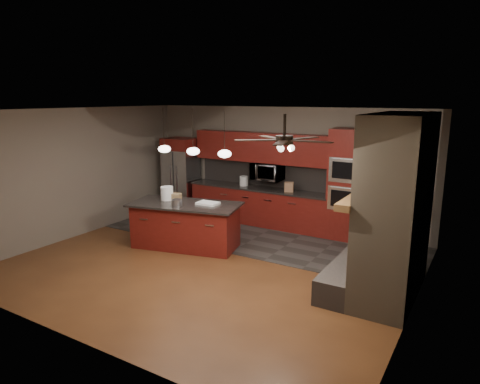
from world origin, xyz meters
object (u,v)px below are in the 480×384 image
Objects in this scene: paint_tray at (208,203)px; counter_box at (289,187)px; refrigerator at (182,176)px; cardboard_box at (175,197)px; microwave at (268,172)px; white_bucket at (167,193)px; oven_tower at (349,185)px; kitchen_island at (186,225)px; paint_can at (177,203)px; counter_bucket at (244,181)px.

counter_box is (0.87, 1.98, 0.07)m from paint_tray.
cardboard_box is at bearing -54.75° from refrigerator.
microwave is at bearing 80.82° from paint_tray.
white_bucket is 2.79m from counter_box.
white_bucket is at bearing -167.85° from cardboard_box.
kitchen_island is at bearing -140.45° from oven_tower.
microwave reaches higher than cardboard_box.
oven_tower reaches higher than white_bucket.
oven_tower is at bearing 25.76° from cardboard_box.
cardboard_box is (-1.04, -2.14, -0.31)m from microwave.
white_bucket is 0.60m from paint_can.
paint_can is 0.93× the size of counter_box.
counter_bucket is at bearing 88.15° from paint_can.
kitchen_island is 10.23× the size of counter_bucket.
counter_box reaches higher than paint_can.
white_bucket is (-0.51, 0.06, 0.60)m from kitchen_island.
kitchen_island is 8.50× the size of white_bucket.
refrigerator is (-2.47, -0.13, -0.31)m from microwave.
refrigerator is 3.08m from counter_box.
paint_tray is (0.44, 0.18, 0.48)m from kitchen_island.
refrigerator reaches higher than kitchen_island.
kitchen_island is 0.58m from paint_can.
paint_tray is 2.07m from counter_bucket.
kitchen_island is 2.28m from counter_bucket.
oven_tower is at bearing 34.03° from white_bucket.
counter_box is (1.23, -0.05, -0.01)m from counter_bucket.
refrigerator is at bearing 121.15° from white_bucket.
cardboard_box is at bearing -115.95° from microwave.
microwave reaches higher than counter_bucket.
cardboard_box is at bearing -101.43° from counter_bucket.
refrigerator reaches higher than counter_box.
paint_tray is 0.79m from cardboard_box.
kitchen_island is (-2.67, -2.21, -0.73)m from oven_tower.
refrigerator is 8.97× the size of counter_box.
refrigerator is 2.97m from paint_can.
white_bucket reaches higher than counter_bucket.
paint_tray is 2.17m from counter_box.
cardboard_box is 2.14m from counter_bucket.
microwave is at bearing 55.15° from cardboard_box.
refrigerator is at bearing 160.35° from counter_box.
oven_tower reaches higher than cardboard_box.
counter_box is (1.31, 2.42, 0.02)m from paint_can.
microwave is 2.53m from white_bucket.
counter_box is at bearing -9.32° from microwave.
white_bucket is (-1.21, -2.21, -0.24)m from microwave.
microwave is 3.31× the size of cardboard_box.
white_bucket is (-3.19, -2.15, -0.13)m from oven_tower.
counter_box is (1.82, 2.11, -0.05)m from white_bucket.
cardboard_box is (-0.35, 0.12, 0.53)m from kitchen_island.
paint_can is 0.87× the size of counter_bucket.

